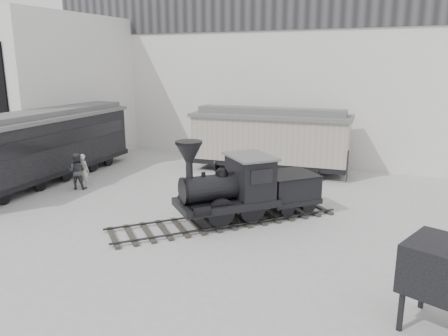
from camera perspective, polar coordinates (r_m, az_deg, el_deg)
The scene contains 8 objects.
ground at distance 15.85m, azimuth -8.07°, elevation -9.53°, with size 90.00×90.00×0.00m, color #9E9E9B.
north_wall at distance 28.30m, azimuth 8.50°, elevation 12.31°, with size 34.00×2.51×11.00m.
west_pavilion at distance 31.62m, azimuth -21.03°, elevation 9.78°, with size 7.00×12.11×9.00m.
locomotive at distance 17.41m, azimuth 2.43°, elevation -2.99°, with size 7.77×8.24×3.29m.
boxcar at distance 25.03m, azimuth 6.01°, elevation 3.85°, with size 9.22×3.69×3.68m.
passenger_coach at distance 24.62m, azimuth -22.68°, elevation 2.65°, with size 3.68×13.14×3.47m.
visitor_a at distance 23.12m, azimuth -17.89°, elevation -0.32°, with size 0.62×0.41×1.71m, color beige.
visitor_b at distance 22.87m, azimuth -18.62°, elevation -0.37°, with size 0.89×0.69×1.83m, color #3A3B40.
Camera 1 is at (8.03, -12.15, 6.27)m, focal length 35.00 mm.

